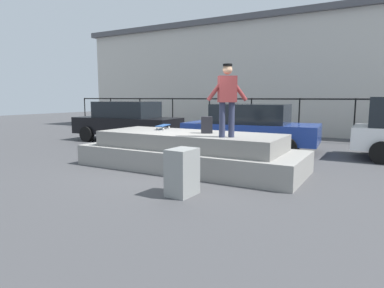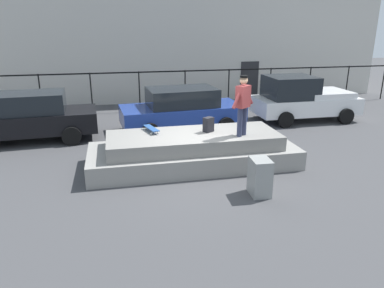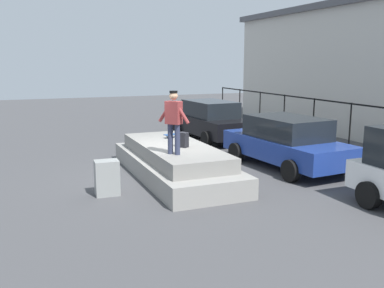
{
  "view_description": "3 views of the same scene",
  "coord_description": "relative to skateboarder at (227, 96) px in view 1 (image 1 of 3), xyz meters",
  "views": [
    {
      "loc": [
        4.22,
        -7.24,
        1.86
      ],
      "look_at": [
        -0.65,
        1.34,
        0.48
      ],
      "focal_mm": 31.27,
      "sensor_mm": 36.0,
      "label": 1
    },
    {
      "loc": [
        -2.29,
        -9.36,
        3.91
      ],
      "look_at": [
        -0.02,
        1.07,
        0.38
      ],
      "focal_mm": 34.08,
      "sensor_mm": 36.0,
      "label": 2
    },
    {
      "loc": [
        11.57,
        -3.91,
        3.35
      ],
      "look_at": [
        -0.59,
        1.06,
        0.83
      ],
      "focal_mm": 40.3,
      "sensor_mm": 36.0,
      "label": 3
    }
  ],
  "objects": [
    {
      "name": "skateboard",
      "position": [
        -2.41,
        0.93,
        -0.86
      ],
      "size": [
        0.41,
        0.83,
        0.12
      ],
      "color": "#264C8C",
      "rests_on": "concrete_ledge"
    },
    {
      "name": "utility_box",
      "position": [
        -0.14,
        -1.76,
        -1.45
      ],
      "size": [
        0.47,
        0.62,
        0.9
      ],
      "primitive_type": "cube",
      "rotation": [
        0.0,
        0.0,
        -0.05
      ],
      "color": "gray",
      "rests_on": "ground_plane"
    },
    {
      "name": "warehouse_building",
      "position": [
        -1.12,
        13.96,
        1.12
      ],
      "size": [
        25.33,
        9.31,
        6.02
      ],
      "color": "beige",
      "rests_on": "ground_plane"
    },
    {
      "name": "skateboarder",
      "position": [
        0.0,
        0.0,
        0.0
      ],
      "size": [
        0.82,
        0.64,
        1.66
      ],
      "color": "#2D334C",
      "rests_on": "concrete_ledge"
    },
    {
      "name": "car_black_sedan_near",
      "position": [
        -6.36,
        3.96,
        -1.04
      ],
      "size": [
        4.69,
        2.26,
        1.69
      ],
      "color": "black",
      "rests_on": "ground_plane"
    },
    {
      "name": "ground_plane",
      "position": [
        -1.12,
        0.15,
        -1.9
      ],
      "size": [
        60.0,
        60.0,
        0.0
      ],
      "primitive_type": "plane",
      "color": "#424244"
    },
    {
      "name": "fence_row",
      "position": [
        -1.12,
        7.88,
        -0.62
      ],
      "size": [
        24.06,
        0.06,
        1.83
      ],
      "color": "black",
      "rests_on": "ground_plane"
    },
    {
      "name": "backpack",
      "position": [
        -0.81,
        0.56,
        -0.74
      ],
      "size": [
        0.34,
        0.32,
        0.43
      ],
      "primitive_type": "cube",
      "rotation": [
        0.0,
        0.0,
        0.56
      ],
      "color": "black",
      "rests_on": "concrete_ledge"
    },
    {
      "name": "car_blue_sedan_mid",
      "position": [
        -0.9,
        4.14,
        -1.07
      ],
      "size": [
        4.73,
        2.45,
        1.63
      ],
      "color": "navy",
      "rests_on": "ground_plane"
    },
    {
      "name": "concrete_ledge",
      "position": [
        -1.27,
        0.47,
        -1.47
      ],
      "size": [
        5.93,
        2.22,
        0.95
      ],
      "color": "gray",
      "rests_on": "ground_plane"
    }
  ]
}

